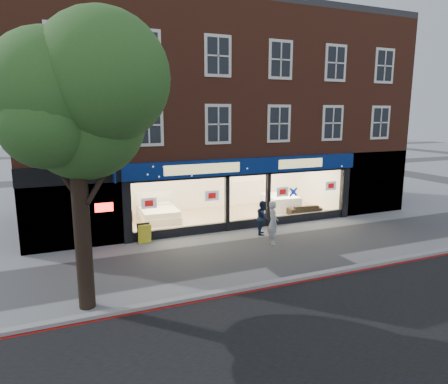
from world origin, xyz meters
TOP-DOWN VIEW (x-y plane):
  - ground at (0.00, 0.00)m, footprint 120.00×120.00m
  - kerb_line at (0.00, -3.10)m, footprint 60.00×0.10m
  - kerb_stone at (0.00, -2.90)m, footprint 60.00×0.25m
  - showroom_floor at (0.00, 5.25)m, footprint 11.00×4.50m
  - building at (-0.02, 6.93)m, footprint 19.00×8.26m
  - street_tree at (-7.57, -2.20)m, footprint 4.00×3.20m
  - display_bed at (-3.60, 5.61)m, footprint 1.90×2.28m
  - bedside_table at (-5.10, 5.90)m, footprint 0.58×0.58m
  - mattress_stack at (3.10, 5.35)m, footprint 1.73×2.11m
  - sofa at (3.70, 3.90)m, footprint 1.82×0.95m
  - a_board at (-4.90, 2.70)m, footprint 0.54×0.35m
  - pedestrian_grey at (-0.05, 0.62)m, footprint 0.60×0.75m
  - pedestrian_blue at (0.19, 1.94)m, footprint 0.86×0.92m

SIDE VIEW (x-z plane):
  - ground at x=0.00m, z-range 0.00..0.00m
  - kerb_line at x=0.00m, z-range 0.00..0.01m
  - showroom_floor at x=0.00m, z-range 0.00..0.10m
  - kerb_stone at x=0.00m, z-range 0.00..0.12m
  - sofa at x=3.70m, z-range 0.10..0.61m
  - bedside_table at x=-5.10m, z-range 0.10..0.65m
  - a_board at x=-4.90m, z-range 0.00..0.83m
  - display_bed at x=-3.60m, z-range -0.18..1.08m
  - mattress_stack at x=3.10m, z-range 0.10..0.89m
  - pedestrian_blue at x=0.19m, z-range 0.00..1.51m
  - pedestrian_grey at x=-0.05m, z-range 0.00..1.78m
  - street_tree at x=-7.57m, z-range 1.64..8.24m
  - building at x=-0.02m, z-range 1.52..11.82m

